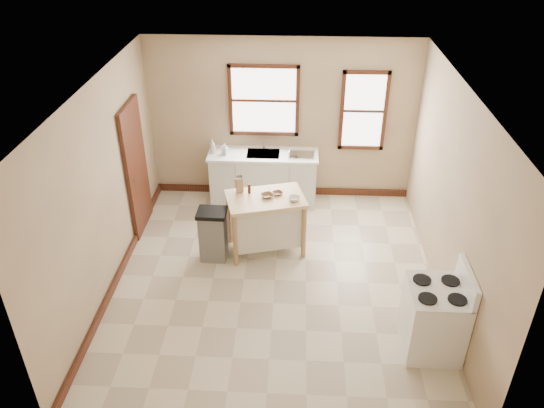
{
  "coord_description": "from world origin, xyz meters",
  "views": [
    {
      "loc": [
        0.25,
        -5.86,
        4.82
      ],
      "look_at": [
        -0.06,
        0.4,
        1.02
      ],
      "focal_mm": 35.0,
      "sensor_mm": 36.0,
      "label": 1
    }
  ],
  "objects_px": {
    "kitchen_island": "(266,224)",
    "gas_stove": "(435,310)",
    "dish_rack": "(302,152)",
    "pepper_grinder": "(249,189)",
    "knife_block": "(239,185)",
    "bowl_a": "(267,196)",
    "bowl_c": "(294,199)",
    "bowl_b": "(278,193)",
    "trash_bin": "(213,235)",
    "soap_bottle_a": "(213,146)",
    "soap_bottle_b": "(225,149)"
  },
  "relations": [
    {
      "from": "kitchen_island",
      "to": "gas_stove",
      "type": "distance_m",
      "value": 2.83
    },
    {
      "from": "gas_stove",
      "to": "dish_rack",
      "type": "bearing_deg",
      "value": 115.28
    },
    {
      "from": "dish_rack",
      "to": "pepper_grinder",
      "type": "height_order",
      "value": "pepper_grinder"
    },
    {
      "from": "knife_block",
      "to": "bowl_a",
      "type": "relative_size",
      "value": 1.14
    },
    {
      "from": "bowl_a",
      "to": "bowl_c",
      "type": "distance_m",
      "value": 0.4
    },
    {
      "from": "knife_block",
      "to": "bowl_b",
      "type": "xyz_separation_m",
      "value": [
        0.57,
        -0.06,
        -0.08
      ]
    },
    {
      "from": "bowl_a",
      "to": "trash_bin",
      "type": "xyz_separation_m",
      "value": [
        -0.78,
        -0.27,
        -0.53
      ]
    },
    {
      "from": "knife_block",
      "to": "bowl_b",
      "type": "height_order",
      "value": "knife_block"
    },
    {
      "from": "pepper_grinder",
      "to": "bowl_a",
      "type": "xyz_separation_m",
      "value": [
        0.27,
        -0.1,
        -0.05
      ]
    },
    {
      "from": "pepper_grinder",
      "to": "gas_stove",
      "type": "height_order",
      "value": "gas_stove"
    },
    {
      "from": "bowl_a",
      "to": "trash_bin",
      "type": "height_order",
      "value": "bowl_a"
    },
    {
      "from": "kitchen_island",
      "to": "trash_bin",
      "type": "height_order",
      "value": "kitchen_island"
    },
    {
      "from": "soap_bottle_a",
      "to": "pepper_grinder",
      "type": "bearing_deg",
      "value": -72.21
    },
    {
      "from": "gas_stove",
      "to": "bowl_c",
      "type": "bearing_deg",
      "value": 132.15
    },
    {
      "from": "dish_rack",
      "to": "gas_stove",
      "type": "bearing_deg",
      "value": -69.65
    },
    {
      "from": "soap_bottle_b",
      "to": "bowl_a",
      "type": "distance_m",
      "value": 1.58
    },
    {
      "from": "trash_bin",
      "to": "bowl_b",
      "type": "bearing_deg",
      "value": 22.53
    },
    {
      "from": "dish_rack",
      "to": "gas_stove",
      "type": "height_order",
      "value": "gas_stove"
    },
    {
      "from": "kitchen_island",
      "to": "gas_stove",
      "type": "relative_size",
      "value": 0.97
    },
    {
      "from": "trash_bin",
      "to": "pepper_grinder",
      "type": "bearing_deg",
      "value": 37.52
    },
    {
      "from": "bowl_c",
      "to": "trash_bin",
      "type": "relative_size",
      "value": 0.21
    },
    {
      "from": "bowl_a",
      "to": "bowl_b",
      "type": "height_order",
      "value": "bowl_a"
    },
    {
      "from": "bowl_a",
      "to": "soap_bottle_b",
      "type": "bearing_deg",
      "value": 119.97
    },
    {
      "from": "bowl_b",
      "to": "knife_block",
      "type": "bearing_deg",
      "value": 174.45
    },
    {
      "from": "knife_block",
      "to": "kitchen_island",
      "type": "bearing_deg",
      "value": -38.7
    },
    {
      "from": "bowl_b",
      "to": "pepper_grinder",
      "type": "bearing_deg",
      "value": 177.92
    },
    {
      "from": "pepper_grinder",
      "to": "bowl_c",
      "type": "xyz_separation_m",
      "value": [
        0.66,
        -0.18,
        -0.05
      ]
    },
    {
      "from": "dish_rack",
      "to": "knife_block",
      "type": "bearing_deg",
      "value": -130.79
    },
    {
      "from": "knife_block",
      "to": "trash_bin",
      "type": "xyz_separation_m",
      "value": [
        -0.36,
        -0.41,
        -0.61
      ]
    },
    {
      "from": "knife_block",
      "to": "bowl_c",
      "type": "height_order",
      "value": "knife_block"
    },
    {
      "from": "knife_block",
      "to": "pepper_grinder",
      "type": "bearing_deg",
      "value": -32.35
    },
    {
      "from": "trash_bin",
      "to": "gas_stove",
      "type": "distance_m",
      "value": 3.29
    },
    {
      "from": "pepper_grinder",
      "to": "gas_stove",
      "type": "bearing_deg",
      "value": -40.92
    },
    {
      "from": "soap_bottle_b",
      "to": "soap_bottle_a",
      "type": "bearing_deg",
      "value": -172.01
    },
    {
      "from": "dish_rack",
      "to": "kitchen_island",
      "type": "xyz_separation_m",
      "value": [
        -0.52,
        -1.42,
        -0.52
      ]
    },
    {
      "from": "bowl_c",
      "to": "gas_stove",
      "type": "height_order",
      "value": "gas_stove"
    },
    {
      "from": "pepper_grinder",
      "to": "bowl_a",
      "type": "height_order",
      "value": "pepper_grinder"
    },
    {
      "from": "soap_bottle_a",
      "to": "bowl_b",
      "type": "xyz_separation_m",
      "value": [
        1.15,
        -1.32,
        -0.11
      ]
    },
    {
      "from": "bowl_a",
      "to": "bowl_c",
      "type": "bearing_deg",
      "value": -11.22
    },
    {
      "from": "soap_bottle_b",
      "to": "bowl_b",
      "type": "height_order",
      "value": "soap_bottle_b"
    },
    {
      "from": "bowl_c",
      "to": "soap_bottle_b",
      "type": "bearing_deg",
      "value": 129.32
    },
    {
      "from": "bowl_b",
      "to": "trash_bin",
      "type": "height_order",
      "value": "bowl_b"
    },
    {
      "from": "pepper_grinder",
      "to": "bowl_b",
      "type": "height_order",
      "value": "pepper_grinder"
    },
    {
      "from": "soap_bottle_b",
      "to": "dish_rack",
      "type": "relative_size",
      "value": 0.45
    },
    {
      "from": "soap_bottle_a",
      "to": "knife_block",
      "type": "distance_m",
      "value": 1.39
    },
    {
      "from": "bowl_b",
      "to": "bowl_c",
      "type": "distance_m",
      "value": 0.3
    },
    {
      "from": "kitchen_island",
      "to": "pepper_grinder",
      "type": "height_order",
      "value": "pepper_grinder"
    },
    {
      "from": "gas_stove",
      "to": "knife_block",
      "type": "bearing_deg",
      "value": 140.27
    },
    {
      "from": "pepper_grinder",
      "to": "bowl_c",
      "type": "relative_size",
      "value": 0.9
    },
    {
      "from": "pepper_grinder",
      "to": "bowl_b",
      "type": "distance_m",
      "value": 0.42
    }
  ]
}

